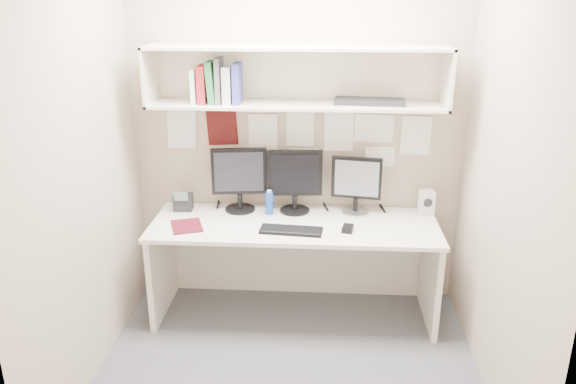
# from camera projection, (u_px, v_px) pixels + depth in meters

# --- Properties ---
(floor) EXTENTS (2.40, 2.00, 0.01)m
(floor) POSITION_uv_depth(u_px,v_px,m) (289.00, 368.00, 3.56)
(floor) COLOR #4A4A4F
(floor) RESTS_ON ground
(wall_back) EXTENTS (2.40, 0.02, 2.60)m
(wall_back) POSITION_uv_depth(u_px,v_px,m) (297.00, 131.00, 4.06)
(wall_back) COLOR tan
(wall_back) RESTS_ON ground
(wall_front) EXTENTS (2.40, 0.02, 2.60)m
(wall_front) POSITION_uv_depth(u_px,v_px,m) (273.00, 252.00, 2.18)
(wall_front) COLOR tan
(wall_front) RESTS_ON ground
(wall_left) EXTENTS (0.02, 2.00, 2.60)m
(wall_left) POSITION_uv_depth(u_px,v_px,m) (79.00, 169.00, 3.20)
(wall_left) COLOR tan
(wall_left) RESTS_ON ground
(wall_right) EXTENTS (0.02, 2.00, 2.60)m
(wall_right) POSITION_uv_depth(u_px,v_px,m) (509.00, 178.00, 3.05)
(wall_right) COLOR tan
(wall_right) RESTS_ON ground
(desk) EXTENTS (2.00, 0.70, 0.73)m
(desk) POSITION_uv_depth(u_px,v_px,m) (294.00, 269.00, 4.05)
(desk) COLOR silver
(desk) RESTS_ON floor
(overhead_hutch) EXTENTS (2.00, 0.38, 0.40)m
(overhead_hutch) POSITION_uv_depth(u_px,v_px,m) (297.00, 75.00, 3.79)
(overhead_hutch) COLOR beige
(overhead_hutch) RESTS_ON wall_back
(pinned_papers) EXTENTS (1.92, 0.01, 0.48)m
(pinned_papers) POSITION_uv_depth(u_px,v_px,m) (297.00, 138.00, 4.07)
(pinned_papers) COLOR white
(pinned_papers) RESTS_ON wall_back
(monitor_left) EXTENTS (0.40, 0.22, 0.47)m
(monitor_left) POSITION_uv_depth(u_px,v_px,m) (239.00, 177.00, 4.07)
(monitor_left) COLOR black
(monitor_left) RESTS_ON desk
(monitor_center) EXTENTS (0.40, 0.22, 0.46)m
(monitor_center) POSITION_uv_depth(u_px,v_px,m) (295.00, 178.00, 4.05)
(monitor_center) COLOR black
(monitor_center) RESTS_ON desk
(monitor_right) EXTENTS (0.36, 0.20, 0.42)m
(monitor_right) POSITION_uv_depth(u_px,v_px,m) (356.00, 182.00, 4.03)
(monitor_right) COLOR #A5A5AA
(monitor_right) RESTS_ON desk
(keyboard) EXTENTS (0.43, 0.19, 0.02)m
(keyboard) POSITION_uv_depth(u_px,v_px,m) (291.00, 230.00, 3.77)
(keyboard) COLOR black
(keyboard) RESTS_ON desk
(mouse) EXTENTS (0.09, 0.12, 0.03)m
(mouse) POSITION_uv_depth(u_px,v_px,m) (348.00, 229.00, 3.78)
(mouse) COLOR black
(mouse) RESTS_ON desk
(speaker) EXTENTS (0.11, 0.11, 0.19)m
(speaker) POSITION_uv_depth(u_px,v_px,m) (427.00, 203.00, 4.03)
(speaker) COLOR silver
(speaker) RESTS_ON desk
(blue_bottle) EXTENTS (0.06, 0.06, 0.18)m
(blue_bottle) POSITION_uv_depth(u_px,v_px,m) (269.00, 203.00, 4.05)
(blue_bottle) COLOR #153C93
(blue_bottle) RESTS_ON desk
(maroon_notebook) EXTENTS (0.27, 0.29, 0.01)m
(maroon_notebook) POSITION_uv_depth(u_px,v_px,m) (187.00, 226.00, 3.85)
(maroon_notebook) COLOR #500D1A
(maroon_notebook) RESTS_ON desk
(desk_phone) EXTENTS (0.14, 0.13, 0.16)m
(desk_phone) POSITION_uv_depth(u_px,v_px,m) (183.00, 202.00, 4.13)
(desk_phone) COLOR black
(desk_phone) RESTS_ON desk
(book_stack) EXTENTS (0.33, 0.19, 0.30)m
(book_stack) POSITION_uv_depth(u_px,v_px,m) (217.00, 83.00, 3.77)
(book_stack) COLOR white
(book_stack) RESTS_ON overhead_hutch
(hutch_tray) EXTENTS (0.48, 0.22, 0.03)m
(hutch_tray) POSITION_uv_depth(u_px,v_px,m) (370.00, 101.00, 3.77)
(hutch_tray) COLOR black
(hutch_tray) RESTS_ON overhead_hutch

